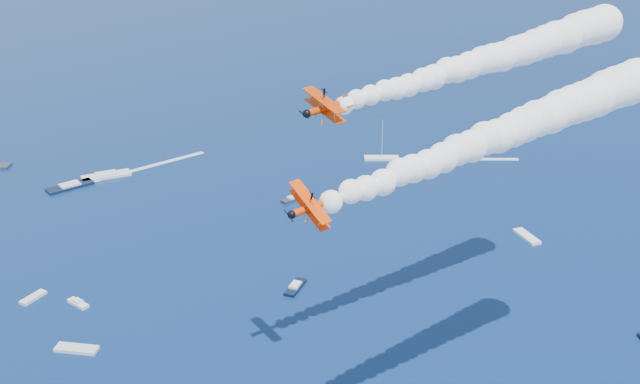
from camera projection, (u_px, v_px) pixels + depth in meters
biplane_lead at (327, 108)px, 118.12m from camera, size 8.59×10.12×7.58m
biplane_trail at (312, 207)px, 93.07m from camera, size 6.94×8.43×7.45m
smoke_trail_lead at (487, 60)px, 133.57m from camera, size 67.02×10.11×12.11m
smoke_trail_trail at (505, 132)px, 109.30m from camera, size 66.90×8.00×12.11m
spectator_boats at (51, 251)px, 193.08m from camera, size 209.13×193.76×0.70m
boat_wakes at (147, 176)px, 236.44m from camera, size 210.02×103.13×0.04m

